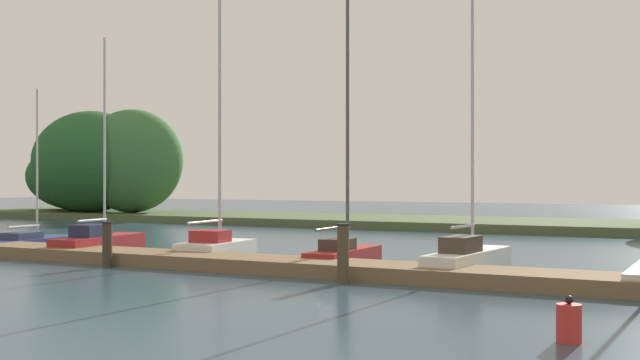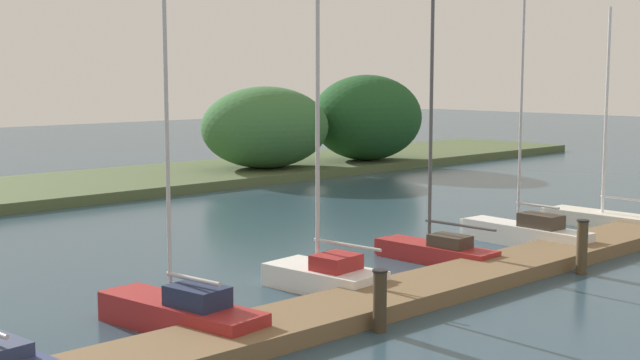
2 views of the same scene
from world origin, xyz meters
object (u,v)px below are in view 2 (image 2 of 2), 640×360
at_px(sailboat_2, 322,271).
at_px(sailboat_4, 523,231).
at_px(sailboat_1, 177,311).
at_px(sailboat_3, 434,246).
at_px(sailboat_5, 605,218).
at_px(mooring_piling_2, 582,247).
at_px(mooring_piling_1, 380,301).

height_order(sailboat_2, sailboat_4, sailboat_4).
bearing_deg(sailboat_1, sailboat_3, -94.62).
relative_size(sailboat_3, sailboat_5, 1.14).
bearing_deg(mooring_piling_2, sailboat_2, 150.81).
relative_size(sailboat_5, mooring_piling_2, 5.19).
height_order(sailboat_2, sailboat_5, sailboat_2).
height_order(sailboat_3, sailboat_4, sailboat_4).
xyz_separation_m(sailboat_2, sailboat_4, (7.74, -0.20, -0.01)).
bearing_deg(sailboat_1, sailboat_2, -92.75).
height_order(sailboat_3, mooring_piling_2, sailboat_3).
xyz_separation_m(sailboat_4, mooring_piling_1, (-9.15, -2.89, 0.19)).
distance_m(sailboat_2, sailboat_5, 12.13).
distance_m(sailboat_3, mooring_piling_2, 3.72).
height_order(sailboat_5, mooring_piling_2, sailboat_5).
bearing_deg(sailboat_1, mooring_piling_2, -114.08).
relative_size(sailboat_1, sailboat_3, 0.86).
bearing_deg(mooring_piling_2, sailboat_4, 56.56).
xyz_separation_m(sailboat_2, mooring_piling_1, (-1.40, -3.10, 0.18)).
bearing_deg(sailboat_4, mooring_piling_1, 110.60).
bearing_deg(sailboat_3, sailboat_2, 88.84).
xyz_separation_m(sailboat_2, mooring_piling_2, (5.76, -3.22, 0.25)).
relative_size(sailboat_1, mooring_piling_2, 5.11).
relative_size(sailboat_4, sailboat_5, 1.19).
bearing_deg(mooring_piling_1, mooring_piling_2, -0.93).
bearing_deg(mooring_piling_2, mooring_piling_1, 179.07).
bearing_deg(mooring_piling_2, sailboat_3, 115.70).
distance_m(sailboat_2, mooring_piling_2, 6.60).
distance_m(sailboat_1, mooring_piling_2, 10.34).
distance_m(sailboat_3, sailboat_4, 3.61).
distance_m(sailboat_2, sailboat_4, 7.75).
xyz_separation_m(sailboat_4, sailboat_5, (4.38, -0.18, -0.10)).
distance_m(sailboat_3, sailboat_5, 7.99).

